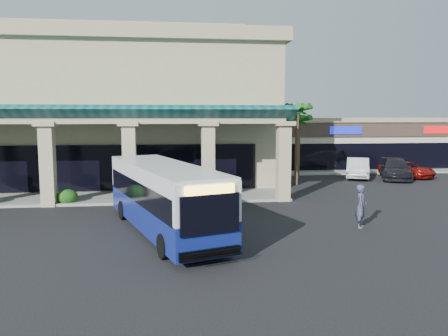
{
  "coord_description": "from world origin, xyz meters",
  "views": [
    {
      "loc": [
        -0.56,
        -20.03,
        5.04
      ],
      "look_at": [
        2.26,
        3.75,
        2.2
      ],
      "focal_mm": 35.0,
      "sensor_mm": 36.0,
      "label": 1
    }
  ],
  "objects": [
    {
      "name": "ground",
      "position": [
        0.0,
        0.0,
        0.0
      ],
      "size": [
        110.0,
        110.0,
        0.0
      ],
      "primitive_type": "plane",
      "color": "black"
    },
    {
      "name": "main_building",
      "position": [
        -8.0,
        16.0,
        5.67
      ],
      "size": [
        30.8,
        14.8,
        11.35
      ],
      "primitive_type": null,
      "color": "tan",
      "rests_on": "ground"
    },
    {
      "name": "arcade",
      "position": [
        -8.0,
        6.8,
        2.85
      ],
      "size": [
        30.0,
        6.2,
        5.7
      ],
      "primitive_type": null,
      "color": "#0D4C4F",
      "rests_on": "ground"
    },
    {
      "name": "strip_mall",
      "position": [
        18.0,
        24.0,
        2.45
      ],
      "size": [
        22.5,
        12.5,
        4.9
      ],
      "primitive_type": null,
      "color": "beige",
      "rests_on": "ground"
    },
    {
      "name": "palm_0",
      "position": [
        8.5,
        11.0,
        3.3
      ],
      "size": [
        2.4,
        2.4,
        6.6
      ],
      "primitive_type": null,
      "color": "#1A5C18",
      "rests_on": "ground"
    },
    {
      "name": "palm_1",
      "position": [
        9.5,
        14.0,
        2.9
      ],
      "size": [
        2.4,
        2.4,
        5.8
      ],
      "primitive_type": null,
      "color": "#1A5C18",
      "rests_on": "ground"
    },
    {
      "name": "broadleaf_tree",
      "position": [
        7.5,
        19.0,
        2.41
      ],
      "size": [
        2.6,
        2.6,
        4.81
      ],
      "primitive_type": null,
      "color": "#194910",
      "rests_on": "ground"
    },
    {
      "name": "transit_bus",
      "position": [
        -0.98,
        -1.19,
        1.49
      ],
      "size": [
        5.73,
        10.88,
        2.97
      ],
      "primitive_type": null,
      "rotation": [
        0.0,
        0.0,
        0.32
      ],
      "color": "navy",
      "rests_on": "ground"
    },
    {
      "name": "pedestrian",
      "position": [
        7.92,
        -1.47,
        0.99
      ],
      "size": [
        0.77,
        0.86,
        1.97
      ],
      "primitive_type": "imported",
      "rotation": [
        0.0,
        0.0,
        1.05
      ],
      "color": "#40445C",
      "rests_on": "ground"
    },
    {
      "name": "car_white",
      "position": [
        14.57,
        14.04,
        0.81
      ],
      "size": [
        3.54,
        5.22,
        1.63
      ],
      "primitive_type": "imported",
      "rotation": [
        0.0,
        0.0,
        -0.41
      ],
      "color": "white",
      "rests_on": "ground"
    },
    {
      "name": "car_red",
      "position": [
        17.36,
        13.11,
        0.8
      ],
      "size": [
        4.18,
        5.92,
        1.59
      ],
      "primitive_type": "imported",
      "rotation": [
        0.0,
        0.0,
        -0.4
      ],
      "color": "black",
      "rests_on": "ground"
    },
    {
      "name": "car_gray",
      "position": [
        18.84,
        13.97,
        0.65
      ],
      "size": [
        3.86,
        5.14,
        1.3
      ],
      "primitive_type": "imported",
      "rotation": [
        0.0,
        0.0,
        0.42
      ],
      "color": "maroon",
      "rests_on": "ground"
    }
  ]
}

